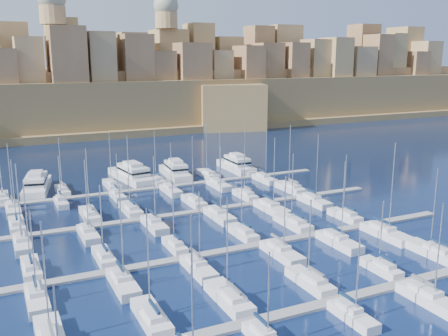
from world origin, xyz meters
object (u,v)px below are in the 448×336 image
sailboat_2 (229,298)px  motor_yacht_b (132,174)px  sailboat_4 (381,268)px  motor_yacht_c (175,171)px  motor_yacht_a (37,184)px  motor_yacht_d (236,165)px

sailboat_2 → motor_yacht_b: size_ratio=0.73×
sailboat_2 → sailboat_4: (24.90, -1.22, -0.05)m
sailboat_4 → motor_yacht_b: (-18.43, 72.21, 1.02)m
motor_yacht_b → motor_yacht_c: size_ratio=1.19×
motor_yacht_a → motor_yacht_c: bearing=-0.9°
sailboat_2 → motor_yacht_c: sailboat_2 is taller
motor_yacht_c → motor_yacht_a: bearing=179.1°
motor_yacht_a → motor_yacht_b: bearing=2.1°
motor_yacht_a → motor_yacht_d: same height
motor_yacht_b → sailboat_4: bearing=-75.7°
sailboat_2 → motor_yacht_c: size_ratio=0.87×
motor_yacht_b → motor_yacht_d: bearing=-2.8°
sailboat_4 → motor_yacht_d: (11.51, 70.74, 1.02)m
sailboat_2 → motor_yacht_a: (-17.26, 70.11, 0.97)m
sailboat_2 → motor_yacht_d: size_ratio=0.88×
sailboat_4 → motor_yacht_c: 71.10m
sailboat_2 → motor_yacht_d: 78.49m
motor_yacht_c → motor_yacht_b: bearing=172.8°
sailboat_2 → motor_yacht_b: bearing=84.8°
sailboat_4 → motor_yacht_d: bearing=80.8°
sailboat_4 → motor_yacht_a: size_ratio=0.62×
sailboat_4 → motor_yacht_c: sailboat_4 is taller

